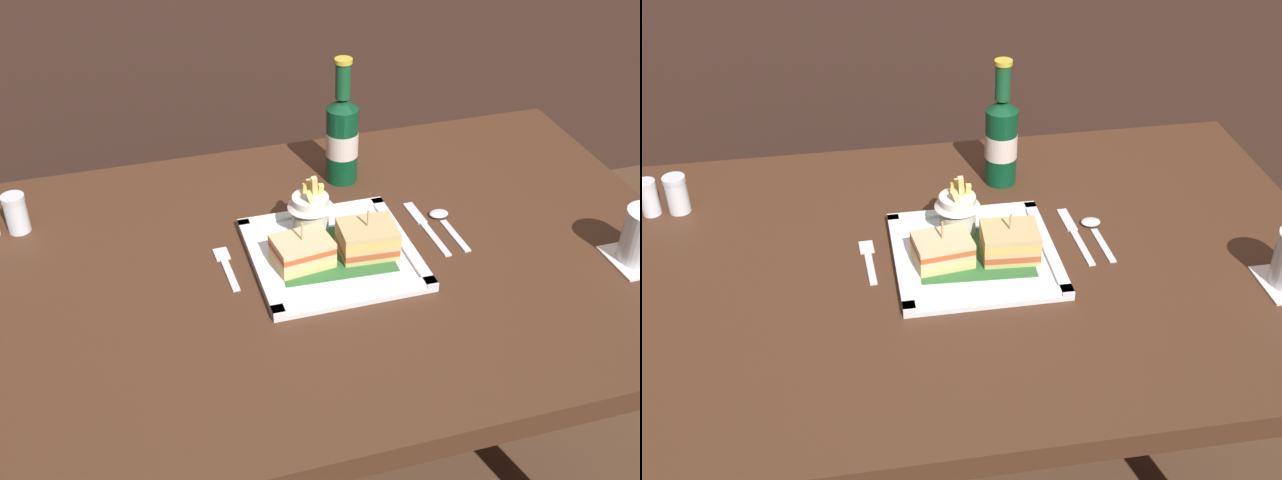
{
  "view_description": "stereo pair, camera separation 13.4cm",
  "coord_description": "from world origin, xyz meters",
  "views": [
    {
      "loc": [
        -0.29,
        -1.06,
        1.56
      ],
      "look_at": [
        0.02,
        0.0,
        0.79
      ],
      "focal_mm": 45.73,
      "sensor_mm": 36.0,
      "label": 1
    },
    {
      "loc": [
        -0.16,
        -1.09,
        1.56
      ],
      "look_at": [
        0.02,
        0.0,
        0.79
      ],
      "focal_mm": 45.73,
      "sensor_mm": 36.0,
      "label": 2
    }
  ],
  "objects": [
    {
      "name": "square_plate",
      "position": [
        0.04,
        0.0,
        0.76
      ],
      "size": [
        0.27,
        0.27,
        0.02
      ],
      "color": "white",
      "rests_on": "dining_table"
    },
    {
      "name": "spoon",
      "position": [
        0.27,
        0.05,
        0.76
      ],
      "size": [
        0.04,
        0.13,
        0.01
      ],
      "color": "silver",
      "rests_on": "dining_table"
    },
    {
      "name": "drink_coaster",
      "position": [
        0.53,
        -0.15,
        0.75
      ],
      "size": [
        0.1,
        0.1,
        0.0
      ],
      "primitive_type": "cube",
      "color": "silver",
      "rests_on": "dining_table"
    },
    {
      "name": "sandwich_half_right",
      "position": [
        0.1,
        -0.01,
        0.79
      ],
      "size": [
        0.1,
        0.08,
        0.08
      ],
      "color": "tan",
      "rests_on": "square_plate"
    },
    {
      "name": "fries_cup",
      "position": [
        0.03,
        0.07,
        0.81
      ],
      "size": [
        0.08,
        0.08,
        0.11
      ],
      "color": "silver",
      "rests_on": "square_plate"
    },
    {
      "name": "knife",
      "position": [
        0.23,
        0.04,
        0.75
      ],
      "size": [
        0.02,
        0.18,
        0.0
      ],
      "color": "silver",
      "rests_on": "dining_table"
    },
    {
      "name": "sandwich_half_left",
      "position": [
        -0.01,
        -0.01,
        0.79
      ],
      "size": [
        0.1,
        0.08,
        0.08
      ],
      "color": "#DDC27A",
      "rests_on": "square_plate"
    },
    {
      "name": "fork",
      "position": [
        -0.13,
        0.03,
        0.75
      ],
      "size": [
        0.03,
        0.12,
        0.0
      ],
      "color": "silver",
      "rests_on": "dining_table"
    },
    {
      "name": "beer_bottle",
      "position": [
        0.14,
        0.24,
        0.85
      ],
      "size": [
        0.06,
        0.06,
        0.25
      ],
      "color": "#0A3F22",
      "rests_on": "dining_table"
    },
    {
      "name": "pepper_shaker",
      "position": [
        -0.46,
        0.24,
        0.78
      ],
      "size": [
        0.04,
        0.04,
        0.07
      ],
      "color": "silver",
      "rests_on": "dining_table"
    },
    {
      "name": "dining_table",
      "position": [
        0.0,
        0.0,
        0.66
      ],
      "size": [
        1.32,
        0.83,
        0.75
      ],
      "color": "#46291A",
      "rests_on": "ground_plane"
    }
  ]
}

